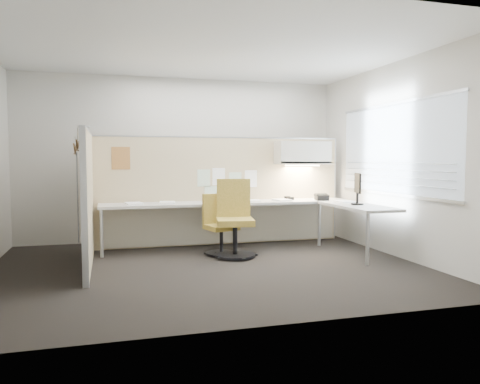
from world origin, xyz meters
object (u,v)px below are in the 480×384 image
object	(u,v)px
chair_left	(219,227)
chair_right	(235,221)
phone	(321,197)
desk	(252,210)
monitor	(358,187)

from	to	relation	value
chair_left	chair_right	size ratio (longest dim) A/B	0.80
phone	desk	bearing A→B (deg)	-172.91
monitor	chair_left	bearing A→B (deg)	95.87
chair_left	phone	bearing A→B (deg)	-5.46
chair_right	chair_left	bearing A→B (deg)	141.07
chair_right	monitor	distance (m)	1.89
monitor	desk	bearing A→B (deg)	78.32
chair_left	monitor	distance (m)	2.13
desk	phone	xyz separation A→B (m)	(1.20, -0.01, 0.18)
desk	monitor	distance (m)	1.66
chair_right	phone	size ratio (longest dim) A/B	4.76
desk	chair_left	size ratio (longest dim) A/B	4.55
chair_left	monitor	world-z (taller)	monitor
desk	monitor	xyz separation A→B (m)	(1.37, -0.86, 0.40)
chair_left	phone	xyz separation A→B (m)	(1.81, 0.33, 0.37)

